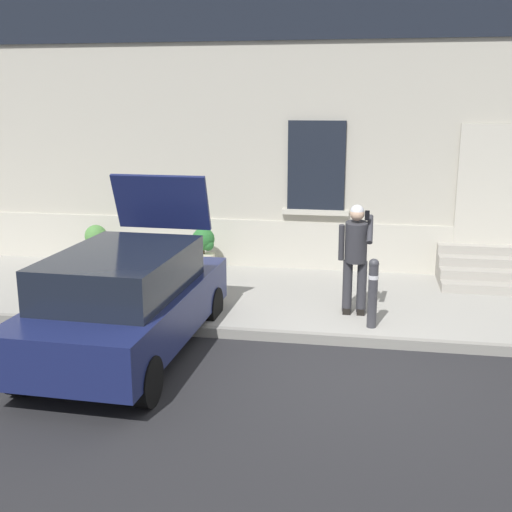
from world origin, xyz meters
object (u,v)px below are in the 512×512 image
at_px(hatchback_car_navy, 127,300).
at_px(bollard_near_person, 373,291).
at_px(person_on_phone, 356,252).
at_px(planter_cream, 204,248).
at_px(planter_charcoal, 97,245).

bearing_deg(hatchback_car_navy, bollard_near_person, 21.44).
distance_m(person_on_phone, planter_cream, 3.72).
distance_m(bollard_near_person, planter_cream, 4.23).
height_order(bollard_near_person, person_on_phone, person_on_phone).
distance_m(hatchback_car_navy, planter_charcoal, 4.47).
height_order(bollard_near_person, planter_cream, bollard_near_person).
bearing_deg(person_on_phone, planter_charcoal, 155.98).
xyz_separation_m(bollard_near_person, planter_cream, (-3.25, 2.71, -0.11)).
relative_size(hatchback_car_navy, person_on_phone, 2.35).
bearing_deg(planter_cream, bollard_near_person, -39.86).
bearing_deg(hatchback_car_navy, planter_cream, 89.48).
height_order(planter_charcoal, planter_cream, same).
distance_m(bollard_near_person, planter_charcoal, 6.03).
bearing_deg(planter_cream, planter_charcoal, -177.79).
bearing_deg(person_on_phone, bollard_near_person, -64.63).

